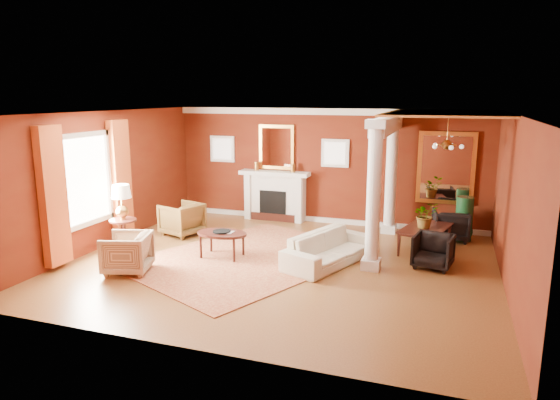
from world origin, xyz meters
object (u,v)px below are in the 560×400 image
at_px(armchair_leopard, 182,217).
at_px(dining_table, 427,233).
at_px(armchair_stripe, 127,251).
at_px(coffee_table, 222,235).
at_px(side_table, 122,207).
at_px(sofa, 329,243).

distance_m(armchair_leopard, dining_table, 5.52).
xyz_separation_m(armchair_stripe, coffee_table, (1.28, 1.36, 0.07)).
xyz_separation_m(armchair_stripe, dining_table, (5.16, 3.13, -0.01)).
height_order(armchair_stripe, side_table, side_table).
xyz_separation_m(armchair_leopard, dining_table, (5.49, 0.57, -0.02)).
relative_size(sofa, armchair_stripe, 2.57).
relative_size(armchair_leopard, dining_table, 0.58).
xyz_separation_m(sofa, coffee_table, (-2.14, -0.33, 0.07)).
bearing_deg(dining_table, coffee_table, 128.59).
bearing_deg(sofa, armchair_leopard, 98.17).
bearing_deg(coffee_table, sofa, 8.73).
height_order(side_table, dining_table, side_table).
xyz_separation_m(sofa, armchair_leopard, (-3.74, 0.87, 0.01)).
relative_size(armchair_leopard, armchair_stripe, 1.03).
relative_size(armchair_leopard, side_table, 0.60).
relative_size(side_table, dining_table, 0.97).
bearing_deg(armchair_stripe, sofa, 99.01).
bearing_deg(armchair_leopard, side_table, -5.77).
relative_size(armchair_stripe, side_table, 0.59).
bearing_deg(armchair_leopard, sofa, 94.68).
distance_m(coffee_table, side_table, 2.26).
height_order(armchair_leopard, side_table, side_table).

